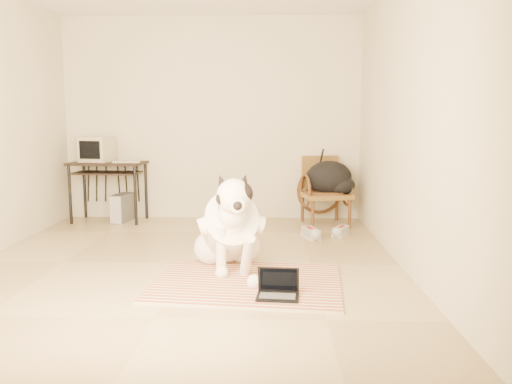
{
  "coord_description": "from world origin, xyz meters",
  "views": [
    {
      "loc": [
        0.79,
        -4.54,
        1.34
      ],
      "look_at": [
        0.66,
        -0.15,
        0.71
      ],
      "focal_mm": 35.0,
      "sensor_mm": 36.0,
      "label": 1
    }
  ],
  "objects_px": {
    "pc_tower": "(122,208)",
    "laptop": "(278,289)",
    "crt_monitor": "(97,149)",
    "computer_desk": "(108,171)",
    "backpack": "(331,179)",
    "dog": "(230,229)",
    "rattan_chair": "(324,190)"
  },
  "relations": [
    {
      "from": "pc_tower",
      "to": "laptop",
      "type": "bearing_deg",
      "value": -54.58
    },
    {
      "from": "crt_monitor",
      "to": "pc_tower",
      "type": "bearing_deg",
      "value": -11.69
    },
    {
      "from": "computer_desk",
      "to": "backpack",
      "type": "bearing_deg",
      "value": -3.16
    },
    {
      "from": "dog",
      "to": "rattan_chair",
      "type": "relative_size",
      "value": 1.41
    },
    {
      "from": "rattan_chair",
      "to": "computer_desk",
      "type": "bearing_deg",
      "value": 178.26
    },
    {
      "from": "computer_desk",
      "to": "crt_monitor",
      "type": "relative_size",
      "value": 2.28
    },
    {
      "from": "dog",
      "to": "backpack",
      "type": "distance_m",
      "value": 2.27
    },
    {
      "from": "dog",
      "to": "backpack",
      "type": "xyz_separation_m",
      "value": [
        1.13,
        1.95,
        0.23
      ]
    },
    {
      "from": "computer_desk",
      "to": "dog",
      "type": "bearing_deg",
      "value": -49.91
    },
    {
      "from": "rattan_chair",
      "to": "backpack",
      "type": "height_order",
      "value": "rattan_chair"
    },
    {
      "from": "laptop",
      "to": "pc_tower",
      "type": "relative_size",
      "value": 0.79
    },
    {
      "from": "laptop",
      "to": "backpack",
      "type": "height_order",
      "value": "backpack"
    },
    {
      "from": "rattan_chair",
      "to": "backpack",
      "type": "bearing_deg",
      "value": -45.32
    },
    {
      "from": "dog",
      "to": "laptop",
      "type": "distance_m",
      "value": 0.9
    },
    {
      "from": "pc_tower",
      "to": "rattan_chair",
      "type": "relative_size",
      "value": 0.48
    },
    {
      "from": "crt_monitor",
      "to": "computer_desk",
      "type": "bearing_deg",
      "value": -22.02
    },
    {
      "from": "dog",
      "to": "pc_tower",
      "type": "bearing_deg",
      "value": 127.25
    },
    {
      "from": "laptop",
      "to": "backpack",
      "type": "relative_size",
      "value": 0.55
    },
    {
      "from": "computer_desk",
      "to": "backpack",
      "type": "relative_size",
      "value": 1.61
    },
    {
      "from": "crt_monitor",
      "to": "rattan_chair",
      "type": "relative_size",
      "value": 0.49
    },
    {
      "from": "computer_desk",
      "to": "laptop",
      "type": "bearing_deg",
      "value": -52.34
    },
    {
      "from": "computer_desk",
      "to": "pc_tower",
      "type": "height_order",
      "value": "computer_desk"
    },
    {
      "from": "dog",
      "to": "computer_desk",
      "type": "relative_size",
      "value": 1.26
    },
    {
      "from": "laptop",
      "to": "pc_tower",
      "type": "xyz_separation_m",
      "value": [
        -2.03,
        2.85,
        0.11
      ]
    },
    {
      "from": "computer_desk",
      "to": "crt_monitor",
      "type": "distance_m",
      "value": 0.32
    },
    {
      "from": "dog",
      "to": "pc_tower",
      "type": "xyz_separation_m",
      "value": [
        -1.6,
        2.11,
        -0.18
      ]
    },
    {
      "from": "laptop",
      "to": "crt_monitor",
      "type": "relative_size",
      "value": 0.77
    },
    {
      "from": "dog",
      "to": "backpack",
      "type": "height_order",
      "value": "dog"
    },
    {
      "from": "laptop",
      "to": "crt_monitor",
      "type": "xyz_separation_m",
      "value": [
        -2.36,
        2.92,
        0.89
      ]
    },
    {
      "from": "pc_tower",
      "to": "computer_desk",
      "type": "bearing_deg",
      "value": 178.16
    },
    {
      "from": "crt_monitor",
      "to": "pc_tower",
      "type": "distance_m",
      "value": 0.84
    },
    {
      "from": "crt_monitor",
      "to": "rattan_chair",
      "type": "xyz_separation_m",
      "value": [
        3.0,
        -0.15,
        -0.52
      ]
    }
  ]
}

